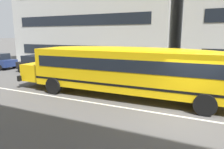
% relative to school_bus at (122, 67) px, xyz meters
% --- Properties ---
extents(ground_plane, '(400.00, 400.00, 0.00)m').
position_rel_school_bus_xyz_m(ground_plane, '(3.96, -1.78, -1.75)').
color(ground_plane, '#54514F').
extents(sidewalk_far, '(120.00, 3.00, 0.01)m').
position_rel_school_bus_xyz_m(sidewalk_far, '(3.96, 6.31, -1.74)').
color(sidewalk_far, gray).
rests_on(sidewalk_far, ground_plane).
extents(lane_centreline, '(110.00, 0.16, 0.01)m').
position_rel_school_bus_xyz_m(lane_centreline, '(3.96, -1.78, -1.75)').
color(lane_centreline, silver).
rests_on(lane_centreline, ground_plane).
extents(school_bus, '(13.20, 3.13, 2.94)m').
position_rel_school_bus_xyz_m(school_bus, '(0.00, 0.00, 0.00)').
color(school_bus, yellow).
rests_on(school_bus, ground_plane).
extents(parked_car_black_by_entrance, '(3.97, 2.02, 1.64)m').
position_rel_school_bus_xyz_m(parked_car_black_by_entrance, '(-10.50, 3.81, -0.90)').
color(parked_car_black_by_entrance, black).
rests_on(parked_car_black_by_entrance, ground_plane).
extents(apartment_block_far_left, '(19.13, 10.54, 13.30)m').
position_rel_school_bus_xyz_m(apartment_block_far_left, '(-8.35, 13.05, 4.90)').
color(apartment_block_far_left, '#B7B7B2').
rests_on(apartment_block_far_left, ground_plane).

